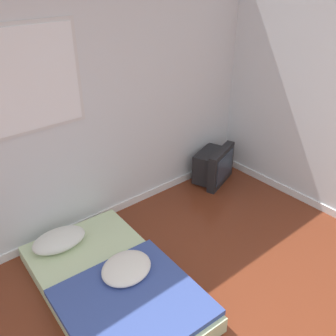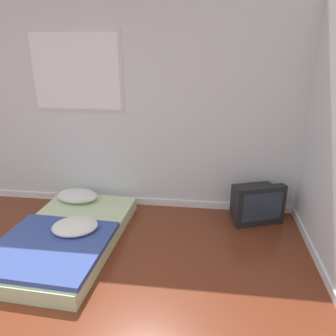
{
  "view_description": "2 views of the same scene",
  "coord_description": "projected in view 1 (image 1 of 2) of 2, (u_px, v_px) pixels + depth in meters",
  "views": [
    {
      "loc": [
        -1.15,
        -0.4,
        2.6
      ],
      "look_at": [
        0.98,
        2.15,
        0.72
      ],
      "focal_mm": 40.0,
      "sensor_mm": 36.0,
      "label": 1
    },
    {
      "loc": [
        1.44,
        -1.13,
        2.0
      ],
      "look_at": [
        1.04,
        2.0,
        0.81
      ],
      "focal_mm": 35.0,
      "sensor_mm": 36.0,
      "label": 2
    }
  ],
  "objects": [
    {
      "name": "crt_tv",
      "position": [
        214.0,
        166.0,
        4.87
      ],
      "size": [
        0.63,
        0.51,
        0.48
      ],
      "color": "black",
      "rests_on": "ground_plane"
    },
    {
      "name": "wall_back",
      "position": [
        42.0,
        122.0,
        3.4
      ],
      "size": [
        7.49,
        0.08,
        2.6
      ],
      "color": "silver",
      "rests_on": "ground_plane"
    },
    {
      "name": "mattress_bed",
      "position": [
        112.0,
        283.0,
        3.27
      ],
      "size": [
        1.14,
        1.86,
        0.3
      ],
      "color": "beige",
      "rests_on": "ground_plane"
    }
  ]
}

